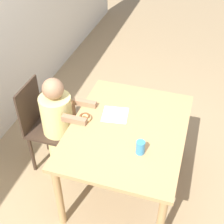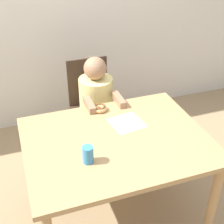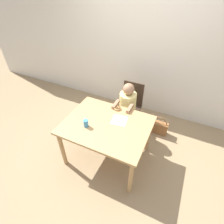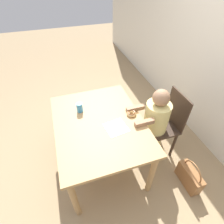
% 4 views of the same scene
% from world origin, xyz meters
% --- Properties ---
extents(ground_plane, '(12.00, 12.00, 0.00)m').
position_xyz_m(ground_plane, '(0.00, 0.00, 0.00)').
color(ground_plane, '#997F5B').
extents(wall_back, '(8.00, 0.05, 2.50)m').
position_xyz_m(wall_back, '(0.00, 1.50, 1.25)').
color(wall_back, silver).
rests_on(wall_back, ground_plane).
extents(dining_table, '(1.19, 0.92, 0.72)m').
position_xyz_m(dining_table, '(0.00, 0.00, 0.63)').
color(dining_table, tan).
rests_on(dining_table, ground_plane).
extents(chair, '(0.36, 0.44, 0.90)m').
position_xyz_m(chair, '(0.06, 0.78, 0.47)').
color(chair, '#38281E').
rests_on(chair, ground_plane).
extents(child_figure, '(0.29, 0.47, 1.02)m').
position_xyz_m(child_figure, '(0.06, 0.66, 0.50)').
color(child_figure, '#E0D17F').
rests_on(child_figure, ground_plane).
extents(donut, '(0.11, 0.11, 0.04)m').
position_xyz_m(donut, '(-0.00, 0.37, 0.74)').
color(donut, '#DBB270').
rests_on(donut, dining_table).
extents(napkin, '(0.24, 0.24, 0.00)m').
position_xyz_m(napkin, '(0.13, 0.15, 0.72)').
color(napkin, white).
rests_on(napkin, dining_table).
extents(handbag, '(0.33, 0.12, 0.37)m').
position_xyz_m(handbag, '(0.61, 0.88, 0.13)').
color(handbag, brown).
rests_on(handbag, ground_plane).
extents(cup, '(0.07, 0.07, 0.11)m').
position_xyz_m(cup, '(-0.23, -0.16, 0.77)').
color(cup, teal).
rests_on(cup, dining_table).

